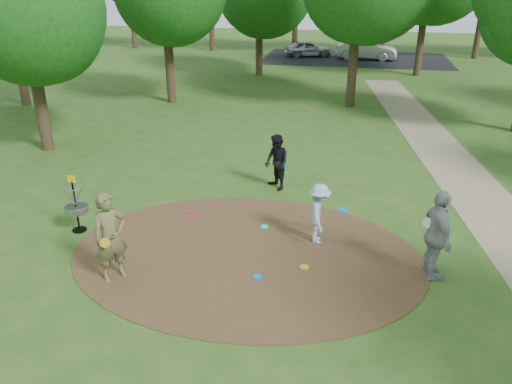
# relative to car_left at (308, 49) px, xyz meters

# --- Properties ---
(ground) EXTENTS (100.00, 100.00, 0.00)m
(ground) POSITION_rel_car_left_xyz_m (1.73, -30.30, -0.62)
(ground) COLOR #2D5119
(ground) RESTS_ON ground
(dirt_clearing) EXTENTS (8.40, 8.40, 0.02)m
(dirt_clearing) POSITION_rel_car_left_xyz_m (1.73, -30.30, -0.61)
(dirt_clearing) COLOR #47301C
(dirt_clearing) RESTS_ON ground
(parking_lot) EXTENTS (14.00, 8.00, 0.01)m
(parking_lot) POSITION_rel_car_left_xyz_m (3.73, -0.30, -0.61)
(parking_lot) COLOR black
(parking_lot) RESTS_ON ground
(player_observer_with_disc) EXTENTS (0.84, 0.88, 2.02)m
(player_observer_with_disc) POSITION_rel_car_left_xyz_m (-0.87, -31.83, 0.39)
(player_observer_with_disc) COLOR brown
(player_observer_with_disc) RESTS_ON ground
(player_throwing_with_disc) EXTENTS (1.05, 1.05, 1.53)m
(player_throwing_with_disc) POSITION_rel_car_left_xyz_m (3.34, -29.33, 0.15)
(player_throwing_with_disc) COLOR #92B3DA
(player_throwing_with_disc) RESTS_ON ground
(player_walking_with_disc) EXTENTS (1.03, 1.06, 1.72)m
(player_walking_with_disc) POSITION_rel_car_left_xyz_m (1.80, -26.27, 0.24)
(player_walking_with_disc) COLOR black
(player_walking_with_disc) RESTS_ON ground
(player_waiting_with_disc) EXTENTS (0.81, 1.29, 2.05)m
(player_waiting_with_disc) POSITION_rel_car_left_xyz_m (5.92, -30.41, 0.41)
(player_waiting_with_disc) COLOR #959698
(player_waiting_with_disc) RESTS_ON ground
(disc_ground_cyan) EXTENTS (0.22, 0.22, 0.02)m
(disc_ground_cyan) POSITION_rel_car_left_xyz_m (1.91, -28.88, -0.59)
(disc_ground_cyan) COLOR #19CBC0
(disc_ground_cyan) RESTS_ON dirt_clearing
(disc_ground_blue) EXTENTS (0.22, 0.22, 0.02)m
(disc_ground_blue) POSITION_rel_car_left_xyz_m (2.18, -31.23, -0.59)
(disc_ground_blue) COLOR #0B70C1
(disc_ground_blue) RESTS_ON dirt_clearing
(disc_ground_red) EXTENTS (0.22, 0.22, 0.02)m
(disc_ground_red) POSITION_rel_car_left_xyz_m (-0.23, -28.47, -0.59)
(disc_ground_red) COLOR #C21344
(disc_ground_red) RESTS_ON dirt_clearing
(car_left) EXTENTS (3.88, 2.40, 1.23)m
(car_left) POSITION_rel_car_left_xyz_m (0.00, 0.00, 0.00)
(car_left) COLOR #9EA0A5
(car_left) RESTS_ON ground
(car_right) EXTENTS (4.61, 2.00, 1.47)m
(car_right) POSITION_rel_car_left_xyz_m (4.52, -0.58, 0.12)
(car_right) COLOR #A5A9AD
(car_right) RESTS_ON ground
(disc_ground_orange) EXTENTS (0.22, 0.22, 0.02)m
(disc_ground_orange) POSITION_rel_car_left_xyz_m (3.16, -30.63, -0.59)
(disc_ground_orange) COLOR orange
(disc_ground_orange) RESTS_ON dirt_clearing
(disc_golf_basket) EXTENTS (0.63, 0.63, 1.54)m
(disc_golf_basket) POSITION_rel_car_left_xyz_m (-2.77, -30.00, 0.26)
(disc_golf_basket) COLOR black
(disc_golf_basket) RESTS_ON ground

